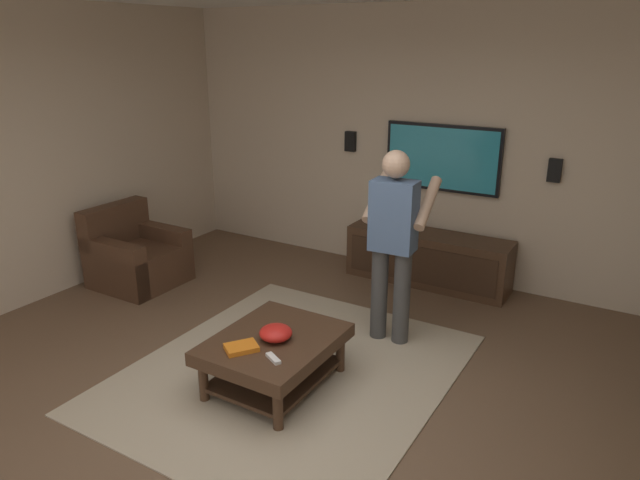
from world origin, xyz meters
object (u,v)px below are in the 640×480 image
object	(u,v)px
person_standing	(394,236)
book	(241,348)
tv	(442,158)
wall_speaker_right	(350,141)
vase_round	(401,218)
armchair	(136,258)
coffee_table	(274,350)
media_console	(428,258)
wall_speaker_left	(555,170)
bowl	(276,333)
remote_white	(273,358)

from	to	relation	value
person_standing	book	size ratio (longest dim) A/B	7.45
tv	wall_speaker_right	bearing A→B (deg)	-90.70
tv	vase_round	bearing A→B (deg)	-57.15
armchair	coffee_table	world-z (taller)	armchair
armchair	tv	size ratio (longest dim) A/B	0.68
media_console	person_standing	bearing A→B (deg)	7.50
person_standing	book	distance (m)	1.55
book	vase_round	distance (m)	2.72
person_standing	wall_speaker_left	size ratio (longest dim) A/B	7.45
coffee_table	book	world-z (taller)	book
media_console	tv	world-z (taller)	tv
coffee_table	media_console	xyz separation A→B (m)	(2.43, -0.25, -0.02)
wall_speaker_right	media_console	bearing A→B (deg)	-103.29
book	wall_speaker_right	bearing A→B (deg)	-130.71
bowl	book	xyz separation A→B (m)	(-0.25, 0.12, -0.04)
bowl	remote_white	world-z (taller)	bowl
tv	vase_round	size ratio (longest dim) A/B	5.51
remote_white	book	distance (m)	0.27
media_console	wall_speaker_left	bearing A→B (deg)	103.04
wall_speaker_left	wall_speaker_right	xyz separation A→B (m)	(0.00, 2.17, 0.09)
bowl	wall_speaker_left	bearing A→B (deg)	-26.10
remote_white	wall_speaker_left	size ratio (longest dim) A/B	0.68
tv	person_standing	bearing A→B (deg)	6.36
armchair	remote_white	xyz separation A→B (m)	(-1.11, -2.56, 0.13)
vase_round	wall_speaker_right	distance (m)	1.06
armchair	bowl	xyz separation A→B (m)	(-0.87, -2.41, 0.17)
coffee_table	tv	xyz separation A→B (m)	(2.67, -0.25, 1.01)
bowl	wall_speaker_right	xyz separation A→B (m)	(2.70, 0.85, 0.93)
coffee_table	wall_speaker_right	size ratio (longest dim) A/B	4.55
remote_white	vase_round	world-z (taller)	vase_round
remote_white	vase_round	bearing A→B (deg)	-56.74
person_standing	remote_white	xyz separation A→B (m)	(-1.36, 0.25, -0.52)
media_console	wall_speaker_right	size ratio (longest dim) A/B	7.73
armchair	person_standing	distance (m)	2.89
vase_round	armchair	bearing A→B (deg)	124.74
person_standing	book	world-z (taller)	person_standing
person_standing	book	bearing A→B (deg)	155.40
coffee_table	armchair	bearing A→B (deg)	70.24
wall_speaker_left	book	bearing A→B (deg)	153.90
wall_speaker_left	wall_speaker_right	world-z (taller)	wall_speaker_right
remote_white	bowl	bearing A→B (deg)	-30.73
person_standing	media_console	bearing A→B (deg)	3.80
bowl	vase_round	world-z (taller)	vase_round
media_console	person_standing	world-z (taller)	person_standing
tv	person_standing	distance (m)	1.62
remote_white	coffee_table	bearing A→B (deg)	-27.85
coffee_table	remote_white	distance (m)	0.33
coffee_table	person_standing	xyz separation A→B (m)	(1.10, -0.43, 0.64)
tv	book	size ratio (longest dim) A/B	5.51
coffee_table	remote_white	xyz separation A→B (m)	(-0.26, -0.18, 0.12)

